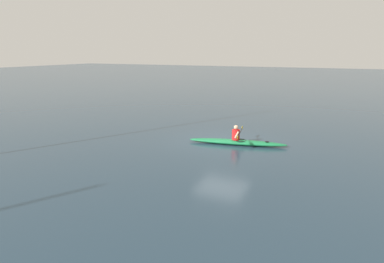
{
  "coord_description": "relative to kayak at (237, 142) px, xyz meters",
  "views": [
    {
      "loc": [
        -5.64,
        15.37,
        4.38
      ],
      "look_at": [
        -0.15,
        3.84,
        1.34
      ],
      "focal_mm": 31.85,
      "sensor_mm": 36.0,
      "label": 1
    }
  ],
  "objects": [
    {
      "name": "kayak",
      "position": [
        0.0,
        0.0,
        0.0
      ],
      "size": [
        4.69,
        1.52,
        0.24
      ],
      "color": "#19723F",
      "rests_on": "ground"
    },
    {
      "name": "kayaker",
      "position": [
        0.06,
        0.01,
        0.42
      ],
      "size": [
        0.65,
        2.41,
        0.71
      ],
      "color": "red",
      "rests_on": "kayak"
    },
    {
      "name": "ground_plane",
      "position": [
        0.85,
        -0.27,
        -0.12
      ],
      "size": [
        160.0,
        160.0,
        0.0
      ],
      "primitive_type": "plane",
      "color": "#233847"
    }
  ]
}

